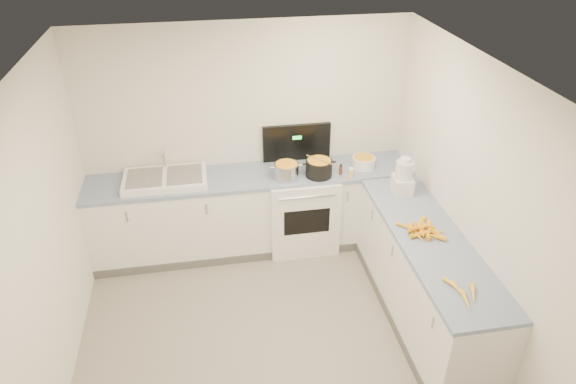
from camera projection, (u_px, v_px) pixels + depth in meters
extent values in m
cube|color=white|center=(253.00, 213.00, 5.76)|extent=(3.50, 0.60, 0.90)
cube|color=#7F92B4|center=(251.00, 176.00, 5.52)|extent=(3.50, 0.62, 0.04)
cube|color=white|center=(424.00, 279.00, 4.79)|extent=(0.60, 2.20, 0.90)
cube|color=#7F92B4|center=(431.00, 239.00, 4.55)|extent=(0.62, 2.20, 0.04)
cube|color=white|center=(301.00, 209.00, 5.82)|extent=(0.76, 0.65, 0.90)
cube|color=black|center=(297.00, 142.00, 5.71)|extent=(0.76, 0.05, 0.42)
cube|color=white|center=(165.00, 179.00, 5.36)|extent=(0.86, 0.52, 0.07)
cube|color=slate|center=(144.00, 178.00, 5.31)|extent=(0.36, 0.42, 0.01)
cube|color=slate|center=(185.00, 174.00, 5.37)|extent=(0.36, 0.42, 0.01)
cylinder|color=silver|center=(164.00, 156.00, 5.46)|extent=(0.03, 0.03, 0.24)
cylinder|color=silver|center=(286.00, 172.00, 5.40)|extent=(0.29, 0.29, 0.19)
cylinder|color=black|center=(319.00, 169.00, 5.45)|extent=(0.29, 0.29, 0.20)
cylinder|color=#AD7A47|center=(319.00, 160.00, 5.39)|extent=(0.23, 0.26, 0.01)
cylinder|color=white|center=(364.00, 162.00, 5.63)|extent=(0.32, 0.32, 0.12)
cylinder|color=#593319|center=(341.00, 170.00, 5.49)|extent=(0.04, 0.04, 0.10)
cylinder|color=#E5B266|center=(351.00, 174.00, 5.43)|extent=(0.06, 0.06, 0.10)
cube|color=white|center=(402.00, 185.00, 5.16)|extent=(0.21, 0.25, 0.17)
cylinder|color=silver|center=(404.00, 170.00, 5.08)|extent=(0.18, 0.18, 0.18)
cylinder|color=white|center=(406.00, 160.00, 5.02)|extent=(0.10, 0.10, 0.04)
cone|color=#F8AB1E|center=(410.00, 228.00, 4.62)|extent=(0.14, 0.18, 0.04)
cone|color=#F8AB1E|center=(434.00, 232.00, 4.57)|extent=(0.22, 0.08, 0.05)
cone|color=#F8AB1E|center=(412.00, 231.00, 4.58)|extent=(0.09, 0.19, 0.05)
cone|color=#F8AB1E|center=(435.00, 236.00, 4.50)|extent=(0.18, 0.14, 0.05)
cone|color=#F8AB1E|center=(420.00, 235.00, 4.53)|extent=(0.18, 0.05, 0.04)
cone|color=#F8AB1E|center=(428.00, 233.00, 4.55)|extent=(0.11, 0.19, 0.05)
cone|color=#F8AB1E|center=(432.00, 232.00, 4.57)|extent=(0.12, 0.18, 0.05)
cone|color=#F8AB1E|center=(424.00, 234.00, 4.55)|extent=(0.13, 0.20, 0.04)
cone|color=#F8AB1E|center=(419.00, 230.00, 4.59)|extent=(0.16, 0.11, 0.04)
cone|color=#F8AB1E|center=(435.00, 231.00, 4.58)|extent=(0.10, 0.22, 0.05)
cone|color=#F8AB1E|center=(417.00, 234.00, 4.54)|extent=(0.07, 0.18, 0.04)
cone|color=#F8AB1E|center=(427.00, 233.00, 4.55)|extent=(0.19, 0.08, 0.05)
cone|color=#F8AB1E|center=(407.00, 227.00, 4.64)|extent=(0.16, 0.17, 0.04)
cone|color=#F8AB1E|center=(416.00, 229.00, 4.56)|extent=(0.22, 0.11, 0.05)
cone|color=#F8AB1E|center=(426.00, 227.00, 4.58)|extent=(0.17, 0.08, 0.05)
cone|color=#F8AB1E|center=(429.00, 229.00, 4.58)|extent=(0.13, 0.20, 0.05)
cone|color=#F8AB1E|center=(427.00, 226.00, 4.61)|extent=(0.11, 0.20, 0.04)
cone|color=#F8AB1E|center=(420.00, 222.00, 4.66)|extent=(0.16, 0.14, 0.05)
cone|color=#F8AB1E|center=(419.00, 229.00, 4.58)|extent=(0.08, 0.18, 0.04)
cone|color=#F8AB1E|center=(420.00, 225.00, 4.61)|extent=(0.09, 0.18, 0.05)
cone|color=#F8AB1E|center=(420.00, 227.00, 4.55)|extent=(0.22, 0.06, 0.05)
cone|color=#F8AB1E|center=(421.00, 231.00, 4.54)|extent=(0.07, 0.17, 0.04)
cone|color=yellow|center=(466.00, 300.00, 3.83)|extent=(0.07, 0.20, 0.04)
cone|color=yellow|center=(473.00, 293.00, 3.89)|extent=(0.11, 0.19, 0.04)
cone|color=yellow|center=(458.00, 289.00, 3.93)|extent=(0.06, 0.17, 0.04)
cone|color=yellow|center=(452.00, 284.00, 3.98)|extent=(0.10, 0.16, 0.04)
cube|color=tan|center=(135.00, 184.00, 5.18)|extent=(0.03, 0.03, 0.00)
cube|color=tan|center=(155.00, 177.00, 5.31)|extent=(0.02, 0.05, 0.00)
cube|color=tan|center=(137.00, 173.00, 5.39)|extent=(0.04, 0.01, 0.00)
cube|color=tan|center=(148.00, 182.00, 5.22)|extent=(0.02, 0.03, 0.00)
cube|color=tan|center=(142.00, 174.00, 5.35)|extent=(0.04, 0.02, 0.00)
cube|color=tan|center=(142.00, 181.00, 5.23)|extent=(0.02, 0.04, 0.00)
cube|color=tan|center=(134.00, 179.00, 5.27)|extent=(0.04, 0.04, 0.00)
cube|color=tan|center=(148.00, 183.00, 5.21)|extent=(0.04, 0.04, 0.00)
cube|color=tan|center=(134.00, 174.00, 5.36)|extent=(0.02, 0.05, 0.00)
cube|color=tan|center=(153.00, 171.00, 5.41)|extent=(0.04, 0.05, 0.00)
cube|color=tan|center=(139.00, 173.00, 5.38)|extent=(0.03, 0.04, 0.00)
cube|color=tan|center=(148.00, 180.00, 5.26)|extent=(0.05, 0.02, 0.00)
cube|color=tan|center=(143.00, 180.00, 5.27)|extent=(0.04, 0.03, 0.00)
cube|color=tan|center=(145.00, 180.00, 5.25)|extent=(0.02, 0.03, 0.00)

